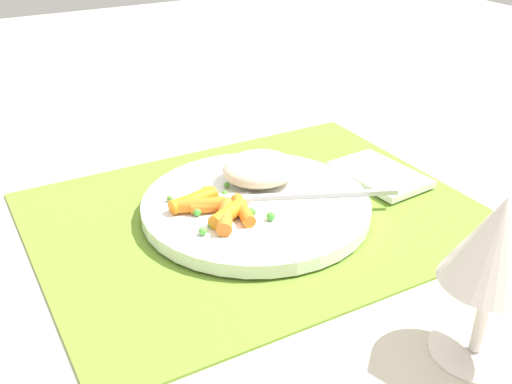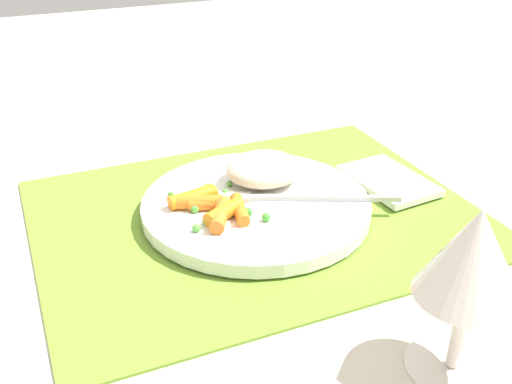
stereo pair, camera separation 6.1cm
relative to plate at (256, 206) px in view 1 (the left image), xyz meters
The scene contains 9 objects.
ground_plane 0.01m from the plate, ahead, with size 2.40×2.40×0.00m, color beige.
placemat 0.01m from the plate, ahead, with size 0.48×0.37×0.01m, color olive.
plate is the anchor object (origin of this frame).
rice_mound 0.05m from the plate, 124.56° to the right, with size 0.09×0.08×0.03m, color beige.
carrot_portion 0.06m from the plate, ahead, with size 0.08×0.09×0.02m.
pea_scatter 0.05m from the plate, ahead, with size 0.09×0.10×0.01m.
fork 0.03m from the plate, 155.94° to the left, with size 0.20×0.10×0.01m.
wine_glass 0.29m from the plate, 100.05° to the left, with size 0.08×0.08×0.14m.
napkin 0.18m from the plate, behind, with size 0.08×0.12×0.01m, color white.
Camera 1 is at (0.29, 0.52, 0.35)m, focal length 42.72 mm.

